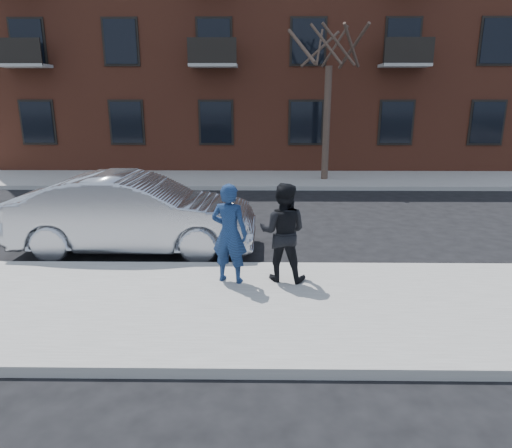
{
  "coord_description": "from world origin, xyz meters",
  "views": [
    {
      "loc": [
        2.05,
        -6.73,
        3.26
      ],
      "look_at": [
        1.96,
        0.4,
        1.26
      ],
      "focal_mm": 32.0,
      "sensor_mm": 36.0,
      "label": 1
    }
  ],
  "objects_px": {
    "silver_sedan": "(135,214)",
    "man_peacoat": "(283,232)",
    "man_hoodie": "(229,233)",
    "street_tree": "(330,31)"
  },
  "relations": [
    {
      "from": "silver_sedan",
      "to": "man_peacoat",
      "type": "height_order",
      "value": "man_peacoat"
    },
    {
      "from": "man_peacoat",
      "to": "street_tree",
      "type": "bearing_deg",
      "value": -89.7
    },
    {
      "from": "silver_sedan",
      "to": "man_hoodie",
      "type": "relative_size",
      "value": 2.96
    },
    {
      "from": "man_peacoat",
      "to": "silver_sedan",
      "type": "bearing_deg",
      "value": -19.91
    },
    {
      "from": "silver_sedan",
      "to": "man_hoodie",
      "type": "xyz_separation_m",
      "value": [
        2.16,
        -2.0,
        0.17
      ]
    },
    {
      "from": "street_tree",
      "to": "man_hoodie",
      "type": "height_order",
      "value": "street_tree"
    },
    {
      "from": "man_hoodie",
      "to": "man_peacoat",
      "type": "distance_m",
      "value": 0.92
    },
    {
      "from": "silver_sedan",
      "to": "man_peacoat",
      "type": "relative_size",
      "value": 2.98
    },
    {
      "from": "silver_sedan",
      "to": "man_hoodie",
      "type": "height_order",
      "value": "man_hoodie"
    },
    {
      "from": "man_hoodie",
      "to": "man_peacoat",
      "type": "height_order",
      "value": "man_hoodie"
    }
  ]
}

